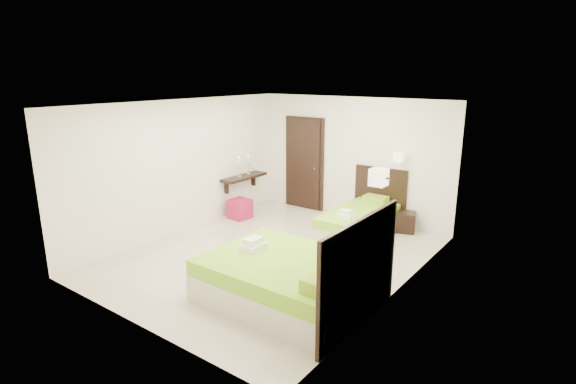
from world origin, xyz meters
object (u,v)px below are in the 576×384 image
Objects in this scene: nightstand at (404,221)px; ottoman at (240,209)px; bed_double at (293,279)px; bed_single at (361,220)px.

nightstand is 1.07× the size of ottoman.
nightstand is (0.13, 3.62, -0.14)m from bed_double.
ottoman reaches higher than nightstand.
bed_single is at bearing 14.37° from ottoman.
ottoman is (-2.58, -0.66, -0.08)m from bed_single.
ottoman is at bearing -165.63° from bed_single.
bed_double reaches higher than nightstand.
bed_double is 5.42× the size of ottoman.
nightstand is (0.62, 0.67, -0.09)m from bed_single.
bed_single is 0.91m from nightstand.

